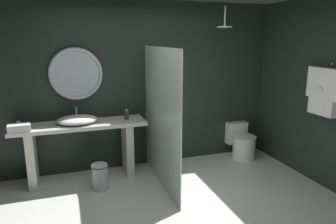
% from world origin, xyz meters
% --- Properties ---
extents(back_wall_panel, '(4.80, 0.10, 2.60)m').
position_xyz_m(back_wall_panel, '(0.00, 1.90, 1.30)').
color(back_wall_panel, '#1E2823').
rests_on(back_wall_panel, ground_plane).
extents(side_wall_right, '(0.10, 2.47, 2.60)m').
position_xyz_m(side_wall_right, '(2.35, 0.76, 1.30)').
color(side_wall_right, '#1E2823').
rests_on(side_wall_right, ground_plane).
extents(vanity_counter, '(1.86, 0.51, 0.85)m').
position_xyz_m(vanity_counter, '(-0.90, 1.57, 0.57)').
color(vanity_counter, silver).
rests_on(vanity_counter, ground_plane).
extents(vessel_sink, '(0.56, 0.46, 0.20)m').
position_xyz_m(vessel_sink, '(-0.93, 1.57, 0.91)').
color(vessel_sink, white).
rests_on(vessel_sink, vanity_counter).
extents(tumbler_cup, '(0.06, 0.06, 0.11)m').
position_xyz_m(tumbler_cup, '(-1.69, 1.53, 0.91)').
color(tumbler_cup, silver).
rests_on(tumbler_cup, vanity_counter).
extents(soap_dispenser, '(0.07, 0.07, 0.15)m').
position_xyz_m(soap_dispenser, '(-0.22, 1.58, 0.92)').
color(soap_dispenser, '#3D3323').
rests_on(soap_dispenser, vanity_counter).
extents(round_wall_mirror, '(0.76, 0.05, 0.76)m').
position_xyz_m(round_wall_mirror, '(-0.90, 1.81, 1.53)').
color(round_wall_mirror, '#B7B7BC').
extents(shower_glass_panel, '(0.02, 1.58, 1.93)m').
position_xyz_m(shower_glass_panel, '(0.16, 1.06, 0.96)').
color(shower_glass_panel, silver).
rests_on(shower_glass_panel, ground_plane).
extents(rain_shower_head, '(0.22, 0.22, 0.31)m').
position_xyz_m(rain_shower_head, '(1.28, 1.44, 2.22)').
color(rain_shower_head, '#B7B7BC').
extents(hanging_bathrobe, '(0.20, 0.61, 0.70)m').
position_xyz_m(hanging_bathrobe, '(2.21, 0.32, 1.38)').
color(hanging_bathrobe, '#B7B7BC').
extents(toilet, '(0.40, 0.59, 0.58)m').
position_xyz_m(toilet, '(1.79, 1.59, 0.26)').
color(toilet, white).
rests_on(toilet, ground_plane).
extents(waste_bin, '(0.22, 0.22, 0.38)m').
position_xyz_m(waste_bin, '(-0.70, 1.16, 0.19)').
color(waste_bin, '#B7B7BC').
rests_on(waste_bin, ground_plane).
extents(folded_hand_towel, '(0.29, 0.19, 0.09)m').
position_xyz_m(folded_hand_towel, '(-1.67, 1.42, 0.90)').
color(folded_hand_towel, silver).
rests_on(folded_hand_towel, vanity_counter).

